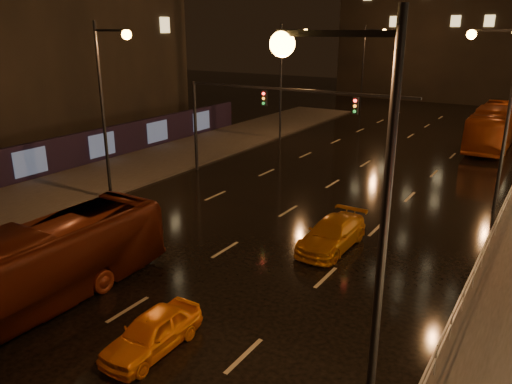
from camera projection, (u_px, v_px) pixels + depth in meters
ground at (319, 192)px, 30.75m from camera, size 140.00×140.00×0.00m
sidewalk_left at (105, 177)px, 33.53m from camera, size 7.00×70.00×0.15m
hoarding_left at (29, 162)px, 32.62m from camera, size 0.30×46.00×2.50m
traffic_signal at (250, 108)px, 31.83m from camera, size 15.31×0.32×6.20m
streetlight_right at (352, 198)px, 9.75m from camera, size 2.64×0.50×10.00m
railing_right at (497, 221)px, 23.70m from camera, size 0.05×56.00×1.00m
bus_red at (30, 271)px, 17.41m from camera, size 2.60×11.02×3.07m
bus_curb at (494, 126)px, 42.18m from camera, size 3.05×12.37×3.44m
taxi_near at (152, 332)px, 15.46m from camera, size 1.50×3.66×1.24m
taxi_far at (332, 234)px, 22.71m from camera, size 1.97×4.67×1.34m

